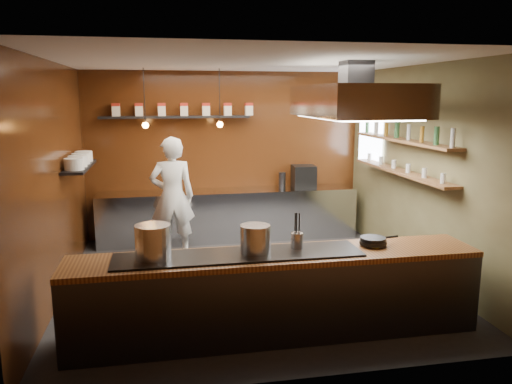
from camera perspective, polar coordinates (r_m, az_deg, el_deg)
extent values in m
plane|color=black|center=(7.12, -0.67, -10.19)|extent=(5.00, 5.00, 0.00)
plane|color=#351709|center=(9.17, -3.43, 4.25)|extent=(5.00, 0.00, 5.00)
plane|color=#351709|center=(6.76, -22.06, 1.06)|extent=(0.00, 5.00, 5.00)
plane|color=brown|center=(7.57, 18.31, 2.29)|extent=(0.00, 5.00, 5.00)
plane|color=silver|center=(6.65, -0.73, 14.69)|extent=(5.00, 5.00, 0.00)
plane|color=white|center=(9.02, 12.95, 6.44)|extent=(0.00, 1.00, 1.00)
cube|color=silver|center=(9.03, -3.09, -2.61)|extent=(4.60, 0.65, 0.90)
cube|color=#38383D|center=(5.50, 2.30, -11.91)|extent=(4.40, 0.70, 0.86)
cube|color=brown|center=(5.34, 2.34, -7.35)|extent=(4.40, 0.72, 0.06)
cube|color=black|center=(5.26, -1.94, -7.20)|extent=(2.60, 0.55, 0.02)
cube|color=black|center=(8.91, -9.18, 8.45)|extent=(2.60, 0.26, 0.04)
cube|color=black|center=(7.70, -19.51, 2.73)|extent=(0.30, 1.40, 0.04)
cube|color=brown|center=(7.71, 16.37, 5.70)|extent=(0.26, 2.80, 0.04)
cube|color=brown|center=(7.76, 16.19, 2.24)|extent=(0.26, 2.80, 0.04)
cube|color=#38383D|center=(6.62, 11.37, 13.20)|extent=(0.35, 0.35, 0.30)
cube|color=silver|center=(6.61, 11.26, 10.17)|extent=(1.20, 2.00, 0.40)
cube|color=white|center=(6.62, 11.19, 8.35)|extent=(1.00, 1.80, 0.02)
cylinder|color=black|center=(8.24, -12.65, 10.58)|extent=(0.01, 0.01, 0.90)
sphere|color=orange|center=(8.25, -12.52, 7.45)|extent=(0.10, 0.10, 0.10)
cylinder|color=black|center=(8.29, -4.19, 10.81)|extent=(0.01, 0.01, 0.90)
sphere|color=orange|center=(8.31, -4.15, 7.70)|extent=(0.10, 0.10, 0.10)
cube|color=beige|center=(8.93, -15.70, 8.87)|extent=(0.13, 0.13, 0.17)
cube|color=#A72014|center=(8.93, -15.74, 9.58)|extent=(0.13, 0.13, 0.05)
cube|color=beige|center=(8.91, -13.22, 8.98)|extent=(0.13, 0.13, 0.17)
cube|color=#A72014|center=(8.91, -13.25, 9.69)|extent=(0.13, 0.13, 0.05)
cube|color=beige|center=(8.90, -10.72, 9.08)|extent=(0.13, 0.13, 0.17)
cube|color=#A72014|center=(8.90, -10.75, 9.79)|extent=(0.13, 0.13, 0.05)
cube|color=beige|center=(8.91, -8.22, 9.16)|extent=(0.13, 0.13, 0.17)
cube|color=#A72014|center=(8.91, -8.24, 9.87)|extent=(0.14, 0.13, 0.05)
cube|color=beige|center=(8.94, -5.74, 9.22)|extent=(0.13, 0.13, 0.17)
cube|color=#A72014|center=(8.93, -5.75, 9.92)|extent=(0.14, 0.13, 0.05)
cube|color=beige|center=(8.98, -3.27, 9.26)|extent=(0.13, 0.13, 0.17)
cube|color=#A72014|center=(8.98, -3.28, 9.97)|extent=(0.14, 0.13, 0.05)
cube|color=beige|center=(9.04, -0.83, 9.29)|extent=(0.13, 0.13, 0.17)
cube|color=#A72014|center=(9.03, -0.83, 9.99)|extent=(0.14, 0.13, 0.05)
cylinder|color=white|center=(7.24, -20.08, 3.02)|extent=(0.26, 0.26, 0.16)
cylinder|color=white|center=(7.54, -19.72, 3.32)|extent=(0.26, 0.26, 0.16)
cylinder|color=white|center=(7.83, -19.39, 3.61)|extent=(0.26, 0.26, 0.16)
cylinder|color=white|center=(8.13, -19.09, 3.87)|extent=(0.26, 0.26, 0.16)
cylinder|color=silver|center=(6.57, 21.58, 5.77)|extent=(0.06, 0.06, 0.24)
cylinder|color=#2D5933|center=(6.88, 19.94, 6.08)|extent=(0.06, 0.06, 0.24)
cylinder|color=#8C601E|center=(7.21, 18.44, 6.36)|extent=(0.06, 0.06, 0.24)
cylinder|color=silver|center=(7.53, 17.07, 6.62)|extent=(0.06, 0.06, 0.24)
cylinder|color=#2D5933|center=(7.86, 15.81, 6.85)|extent=(0.06, 0.06, 0.24)
cylinder|color=#8C601E|center=(8.19, 14.66, 7.06)|extent=(0.06, 0.06, 0.24)
cylinder|color=silver|center=(8.53, 13.59, 7.24)|extent=(0.06, 0.06, 0.24)
cylinder|color=#2D5933|center=(8.87, 12.60, 7.42)|extent=(0.06, 0.06, 0.24)
cylinder|color=silver|center=(6.75, 20.60, 1.46)|extent=(0.07, 0.07, 0.13)
cylinder|color=silver|center=(7.15, 18.70, 2.07)|extent=(0.07, 0.07, 0.13)
cylinder|color=silver|center=(7.55, 17.00, 2.61)|extent=(0.07, 0.07, 0.13)
cylinder|color=silver|center=(7.95, 15.48, 3.10)|extent=(0.07, 0.07, 0.13)
cylinder|color=silver|center=(8.36, 14.10, 3.54)|extent=(0.07, 0.07, 0.13)
cylinder|color=silver|center=(8.78, 12.84, 3.93)|extent=(0.07, 0.07, 0.13)
cylinder|color=silver|center=(5.17, -11.69, -5.59)|extent=(0.44, 0.44, 0.35)
cylinder|color=#B8BABF|center=(5.25, -0.08, -5.39)|extent=(0.42, 0.42, 0.30)
cylinder|color=silver|center=(5.43, 4.70, -5.55)|extent=(0.14, 0.14, 0.17)
cylinder|color=black|center=(5.74, 13.22, -5.61)|extent=(0.30, 0.30, 0.04)
cylinder|color=black|center=(5.73, 13.24, -5.25)|extent=(0.28, 0.28, 0.04)
cylinder|color=black|center=(5.85, 15.15, -4.99)|extent=(0.18, 0.05, 0.02)
cylinder|color=yellow|center=(5.67, 13.50, -5.81)|extent=(0.10, 0.10, 0.08)
cube|color=black|center=(9.23, 5.47, 1.78)|extent=(0.43, 0.41, 0.41)
imported|color=silver|center=(8.12, -9.54, -0.55)|extent=(0.73, 0.50, 1.94)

